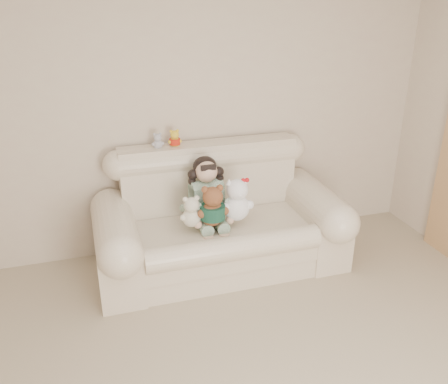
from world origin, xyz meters
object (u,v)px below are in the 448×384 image
(seated_child, at_px, (206,190))
(cream_teddy, at_px, (191,209))
(white_cat, at_px, (237,195))
(brown_teddy, at_px, (212,202))
(sofa, at_px, (221,213))

(seated_child, distance_m, cream_teddy, 0.28)
(seated_child, bearing_deg, white_cat, -52.91)
(seated_child, relative_size, brown_teddy, 1.43)
(sofa, xyz_separation_m, seated_child, (-0.10, 0.08, 0.20))
(white_cat, relative_size, cream_teddy, 1.42)
(sofa, distance_m, brown_teddy, 0.27)
(sofa, relative_size, brown_teddy, 5.18)
(white_cat, bearing_deg, brown_teddy, -166.68)
(cream_teddy, bearing_deg, sofa, 24.77)
(sofa, xyz_separation_m, cream_teddy, (-0.28, -0.13, 0.14))
(brown_teddy, height_order, white_cat, white_cat)
(sofa, height_order, brown_teddy, sofa)
(sofa, relative_size, white_cat, 4.80)
(brown_teddy, xyz_separation_m, white_cat, (0.21, 0.03, 0.02))
(white_cat, bearing_deg, sofa, 133.53)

